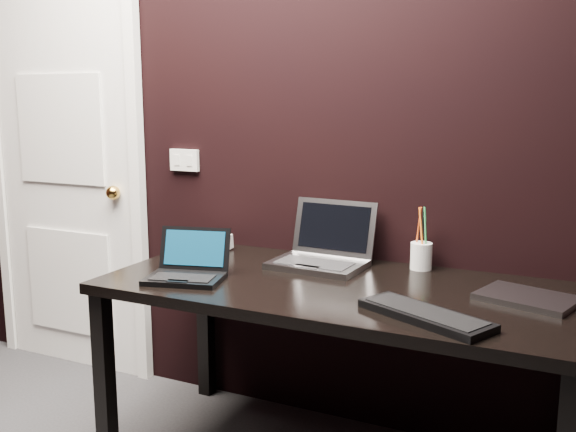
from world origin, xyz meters
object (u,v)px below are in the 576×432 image
at_px(silver_laptop, 322,254).
at_px(closed_laptop, 527,298).
at_px(desk_phone, 205,242).
at_px(door, 66,169).
at_px(netbook, 188,269).
at_px(mobile_phone, 180,254).
at_px(ext_keyboard, 425,315).
at_px(pen_cup, 421,255).
at_px(desk, 337,304).

xyz_separation_m(silver_laptop, closed_laptop, (0.79, -0.14, -0.04)).
height_order(closed_laptop, desk_phone, desk_phone).
bearing_deg(silver_laptop, door, 174.15).
distance_m(netbook, mobile_phone, 0.27).
xyz_separation_m(door, netbook, (1.12, -0.55, -0.27)).
bearing_deg(netbook, desk_phone, 114.33).
height_order(silver_laptop, desk_phone, silver_laptop).
bearing_deg(ext_keyboard, desk_phone, 156.78).
relative_size(silver_laptop, desk_phone, 1.64).
relative_size(silver_laptop, mobile_phone, 4.40).
distance_m(desk_phone, mobile_phone, 0.20).
relative_size(netbook, pen_cup, 1.31).
distance_m(ext_keyboard, closed_laptop, 0.42).
bearing_deg(desk_phone, desk, -17.66).
height_order(desk, pen_cup, pen_cup).
xyz_separation_m(closed_laptop, desk_phone, (-1.35, 0.14, 0.03)).
height_order(ext_keyboard, mobile_phone, mobile_phone).
bearing_deg(desk_phone, silver_laptop, -0.44).
relative_size(door, silver_laptop, 5.73).
distance_m(ext_keyboard, desk_phone, 1.18).
relative_size(door, pen_cup, 8.61).
bearing_deg(pen_cup, desk, -123.65).
bearing_deg(desk, door, 167.18).
xyz_separation_m(desk, silver_laptop, (-0.15, 0.22, 0.12)).
bearing_deg(ext_keyboard, pen_cup, 105.21).
distance_m(netbook, closed_laptop, 1.20).
relative_size(door, mobile_phone, 25.18).
distance_m(door, silver_laptop, 1.53).
xyz_separation_m(closed_laptop, mobile_phone, (-1.34, -0.06, 0.02)).
height_order(door, desk, door).
bearing_deg(ext_keyboard, silver_laptop, 138.91).
distance_m(closed_laptop, mobile_phone, 1.34).
xyz_separation_m(silver_laptop, mobile_phone, (-0.55, -0.20, -0.02)).
height_order(door, netbook, door).
bearing_deg(desk, desk_phone, 162.34).
relative_size(door, desk, 1.26).
distance_m(desk, desk_phone, 0.76).
xyz_separation_m(netbook, desk_phone, (-0.18, 0.40, 0.01)).
xyz_separation_m(ext_keyboard, closed_laptop, (0.26, 0.32, -0.00)).
bearing_deg(desk_phone, mobile_phone, -87.39).
bearing_deg(desk_phone, netbook, -65.67).
relative_size(silver_laptop, pen_cup, 1.50).
xyz_separation_m(desk, ext_keyboard, (0.38, -0.24, 0.09)).
relative_size(ext_keyboard, pen_cup, 1.81).
xyz_separation_m(desk_phone, pen_cup, (0.93, 0.11, 0.02)).
bearing_deg(door, desk_phone, -9.02).
bearing_deg(closed_laptop, pen_cup, 149.03).
bearing_deg(desk, ext_keyboard, -32.51).
bearing_deg(mobile_phone, pen_cup, 18.54).
bearing_deg(door, mobile_phone, -20.38).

